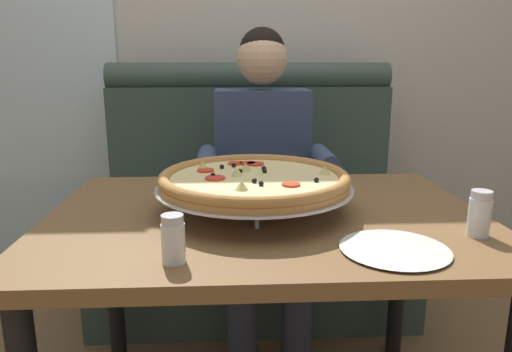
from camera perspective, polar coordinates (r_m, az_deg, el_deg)
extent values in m
cube|color=beige|center=(2.77, -1.09, 19.16)|extent=(6.00, 0.12, 2.80)
cube|color=white|center=(2.93, -27.81, 17.35)|extent=(1.10, 0.02, 2.80)
cube|color=#384C42|center=(2.25, -0.33, -10.10)|extent=(1.43, 0.60, 0.46)
cube|color=#384C42|center=(2.49, -0.77, 3.23)|extent=(1.43, 0.18, 0.65)
cylinder|color=#384C42|center=(2.45, -0.80, 11.90)|extent=(1.43, 0.14, 0.14)
cube|color=brown|center=(1.35, 1.23, -5.20)|extent=(1.22, 0.89, 0.04)
cylinder|color=black|center=(1.88, -16.77, -12.00)|extent=(0.06, 0.06, 0.68)
cylinder|color=black|center=(1.94, 16.81, -11.24)|extent=(0.06, 0.06, 0.68)
cube|color=#2D3342|center=(1.91, 1.11, -4.72)|extent=(0.34, 0.40, 0.15)
cylinder|color=#2D3342|center=(1.80, -1.66, -16.58)|extent=(0.11, 0.11, 0.46)
cylinder|color=#2D3342|center=(1.82, 4.93, -16.36)|extent=(0.11, 0.11, 0.46)
cube|color=#38476B|center=(2.07, 0.70, 2.62)|extent=(0.40, 0.22, 0.56)
cylinder|color=#38476B|center=(1.85, -6.00, 1.86)|extent=(0.08, 0.28, 0.08)
cylinder|color=#38476B|center=(1.88, 8.16, 2.01)|extent=(0.08, 0.28, 0.08)
sphere|color=#DBB28E|center=(2.01, 0.77, 13.92)|extent=(0.21, 0.21, 0.21)
sphere|color=black|center=(2.02, 0.75, 14.91)|extent=(0.19, 0.19, 0.19)
cylinder|color=silver|center=(1.21, 0.13, -4.79)|extent=(0.01, 0.01, 0.07)
cylinder|color=silver|center=(1.42, -5.50, -2.03)|extent=(0.01, 0.01, 0.07)
cylinder|color=silver|center=(1.43, 4.73, -1.89)|extent=(0.01, 0.01, 0.07)
torus|color=silver|center=(1.34, -0.22, -1.68)|extent=(0.31, 0.31, 0.01)
cylinder|color=silver|center=(1.34, -0.22, -1.35)|extent=(0.56, 0.56, 0.00)
cylinder|color=#B77F42|center=(1.34, -0.22, -0.90)|extent=(0.53, 0.53, 0.02)
torus|color=#B77F42|center=(1.33, -0.22, -0.11)|extent=(0.54, 0.54, 0.03)
cylinder|color=beige|center=(1.33, -0.22, -0.31)|extent=(0.47, 0.47, 0.01)
cylinder|color=red|center=(1.49, -0.08, 1.48)|extent=(0.05, 0.05, 0.01)
cylinder|color=red|center=(1.41, -6.11, 0.69)|extent=(0.05, 0.05, 0.01)
cylinder|color=red|center=(1.50, -2.50, 1.55)|extent=(0.05, 0.05, 0.01)
cylinder|color=red|center=(1.49, -1.03, 1.55)|extent=(0.05, 0.05, 0.01)
cylinder|color=red|center=(1.24, 4.24, -1.01)|extent=(0.05, 0.05, 0.01)
cylinder|color=red|center=(1.31, -4.96, -0.28)|extent=(0.06, 0.06, 0.01)
sphere|color=black|center=(1.37, -1.94, 0.59)|extent=(0.01, 0.01, 0.01)
sphere|color=black|center=(1.44, -4.14, 1.12)|extent=(0.01, 0.01, 0.01)
sphere|color=black|center=(1.41, 0.89, 0.93)|extent=(0.01, 0.01, 0.01)
sphere|color=black|center=(1.28, 7.29, -0.46)|extent=(0.01, 0.01, 0.01)
sphere|color=black|center=(1.45, -2.70, 1.30)|extent=(0.01, 0.01, 0.01)
sphere|color=black|center=(1.23, 0.62, -0.92)|extent=(0.01, 0.01, 0.01)
sphere|color=black|center=(1.33, -5.22, 0.11)|extent=(0.01, 0.01, 0.01)
sphere|color=black|center=(1.26, -0.21, -0.57)|extent=(0.01, 0.01, 0.01)
sphere|color=black|center=(1.38, 0.89, 0.62)|extent=(0.01, 0.01, 0.01)
cone|color=#CCC675|center=(1.34, -2.31, 0.51)|extent=(0.04, 0.04, 0.02)
cone|color=#CCC675|center=(1.37, 8.29, 0.71)|extent=(0.04, 0.04, 0.02)
cone|color=#CCC675|center=(1.43, -6.44, 1.30)|extent=(0.04, 0.04, 0.02)
cone|color=#CCC675|center=(1.40, -1.28, 1.06)|extent=(0.04, 0.04, 0.02)
cone|color=#CCC675|center=(1.19, -1.75, -1.15)|extent=(0.04, 0.04, 0.02)
cylinder|color=white|center=(1.02, -9.94, -8.01)|extent=(0.05, 0.05, 0.09)
cylinder|color=#4C6633|center=(1.03, -9.89, -8.97)|extent=(0.04, 0.04, 0.05)
cylinder|color=silver|center=(1.00, -10.06, -5.19)|extent=(0.05, 0.05, 0.02)
cylinder|color=white|center=(1.27, 25.32, -4.53)|extent=(0.05, 0.05, 0.09)
cylinder|color=#A82D19|center=(1.28, 25.21, -5.53)|extent=(0.05, 0.05, 0.05)
cylinder|color=silver|center=(1.26, 25.58, -2.05)|extent=(0.05, 0.05, 0.02)
cylinder|color=white|center=(1.12, 16.35, -8.51)|extent=(0.17, 0.17, 0.01)
cone|color=white|center=(1.12, 16.39, -8.09)|extent=(0.25, 0.25, 0.01)
cylinder|color=black|center=(3.69, -21.86, -1.70)|extent=(0.02, 0.02, 0.44)
cylinder|color=black|center=(3.91, -20.08, -0.70)|extent=(0.02, 0.02, 0.44)
cylinder|color=black|center=(3.82, -25.30, -1.53)|extent=(0.02, 0.02, 0.44)
cylinder|color=black|center=(4.03, -23.39, -0.58)|extent=(0.02, 0.02, 0.44)
cylinder|color=black|center=(3.81, -22.97, 2.20)|extent=(0.40, 0.40, 0.02)
cube|color=black|center=(3.86, -25.33, 5.16)|extent=(0.08, 0.32, 0.42)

